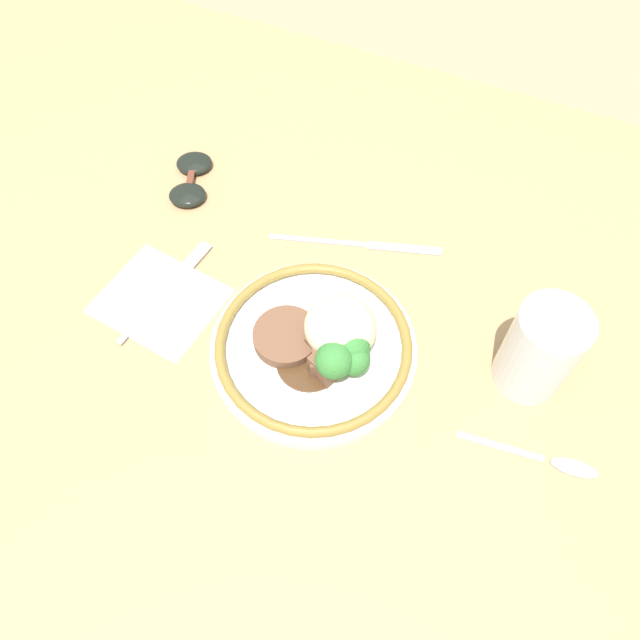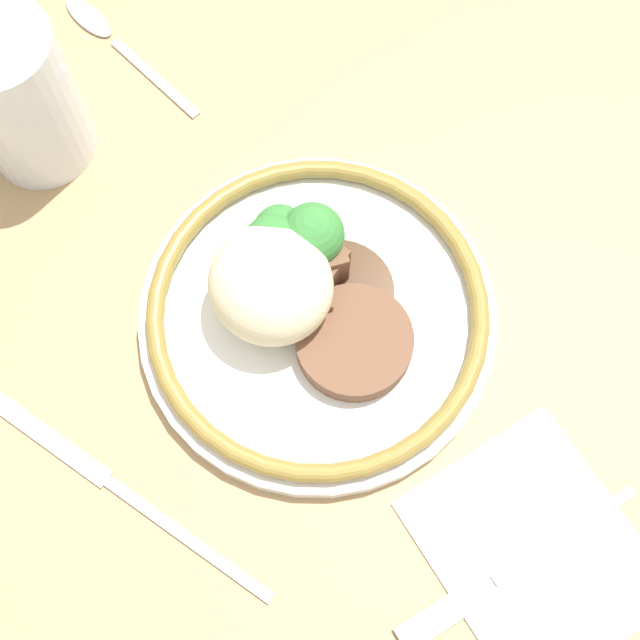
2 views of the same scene
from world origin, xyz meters
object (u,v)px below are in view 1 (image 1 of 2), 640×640
plate (321,344)px  knife (362,245)px  spoon (556,462)px  sunglasses (191,179)px  fork (174,281)px  juice_glass (539,353)px

plate → knife: 0.17m
spoon → sunglasses: 0.57m
plate → fork: 0.20m
fork → spoon: size_ratio=1.15×
sunglasses → knife: bearing=-22.8°
plate → fork: (-0.20, 0.02, -0.02)m
juice_glass → sunglasses: bearing=168.0°
fork → sunglasses: 0.17m
spoon → fork: bearing=169.2°
fork → spoon: same height
juice_glass → sunglasses: size_ratio=1.02×
juice_glass → fork: juice_glass is taller
plate → spoon: 0.27m
plate → spoon: plate is taller
juice_glass → knife: bearing=157.7°
plate → spoon: (0.27, -0.02, -0.02)m
plate → fork: size_ratio=1.37×
knife → spoon: 0.34m
juice_glass → spoon: size_ratio=0.78×
knife → sunglasses: bearing=161.1°
plate → juice_glass: size_ratio=2.03×
plate → spoon: size_ratio=1.59×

